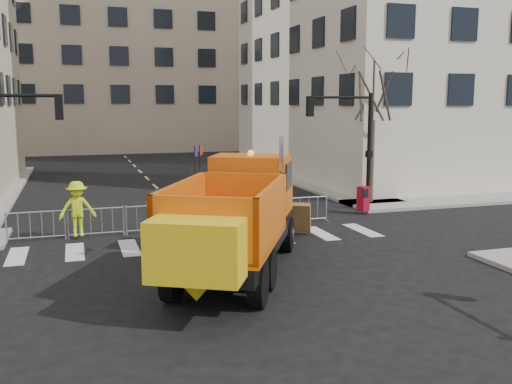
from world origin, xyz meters
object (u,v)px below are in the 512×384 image
object	(u,v)px
cop_b	(265,211)
worker	(77,209)
newspaper_box	(363,199)
plow_truck	(236,215)
cop_a	(223,206)
cop_c	(269,217)

from	to	relation	value
cop_b	worker	bearing A→B (deg)	-23.00
cop_b	newspaper_box	size ratio (longest dim) A/B	1.70
cop_b	worker	distance (m)	6.84
plow_truck	cop_a	world-z (taller)	plow_truck
plow_truck	cop_b	bearing A→B (deg)	0.50
cop_b	plow_truck	bearing A→B (deg)	50.75
plow_truck	cop_a	distance (m)	5.82
worker	newspaper_box	xyz separation A→B (m)	(12.26, 1.23, -0.46)
plow_truck	cop_a	xyz separation A→B (m)	(1.09, 5.66, -0.75)
cop_b	newspaper_box	bearing A→B (deg)	-166.36
cop_a	cop_c	xyz separation A→B (m)	(1.12, -2.16, -0.10)
newspaper_box	worker	bearing A→B (deg)	163.14
cop_a	newspaper_box	world-z (taller)	cop_a
plow_truck	cop_b	distance (m)	5.20
cop_a	cop_c	size ratio (longest dim) A/B	1.11
cop_a	cop_b	bearing A→B (deg)	112.30
cop_a	cop_b	distance (m)	1.72
cop_a	cop_b	world-z (taller)	cop_a
worker	cop_b	bearing A→B (deg)	-15.71
cop_b	worker	size ratio (longest dim) A/B	0.93
plow_truck	newspaper_box	bearing A→B (deg)	-19.78
cop_c	worker	bearing A→B (deg)	-65.75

